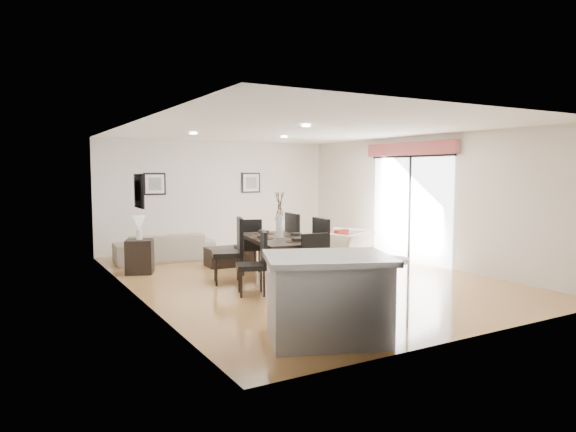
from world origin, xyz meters
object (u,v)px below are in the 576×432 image
dining_chair_foot (249,242)px  dining_chair_head (318,263)px  dining_chair_efar (298,240)px  coffee_table (230,256)px  dining_chair_enear (327,247)px  dining_chair_wnear (257,259)px  dining_chair_wfar (233,247)px  dining_table (280,242)px  bar_stool (393,268)px  sofa (164,247)px  kitchen_island (327,297)px  armchair (342,249)px  side_table (140,256)px

dining_chair_foot → dining_chair_head: bearing=104.0°
dining_chair_efar → coffee_table: (-0.74, 1.52, -0.46)m
dining_chair_enear → dining_chair_efar: dining_chair_efar is taller
dining_chair_wnear → dining_chair_head: 0.98m
dining_chair_wnear → dining_chair_foot: bearing=178.4°
dining_chair_head → dining_chair_wfar: bearing=119.0°
dining_table → dining_chair_head: bearing=-80.6°
dining_chair_head → bar_stool: (0.01, -1.68, 0.20)m
bar_stool → dining_chair_wnear: bearing=106.8°
dining_chair_enear → dining_chair_head: (-0.66, -0.73, -0.09)m
sofa → kitchen_island: size_ratio=1.21×
dining_chair_enear → bar_stool: bearing=169.9°
coffee_table → dining_chair_foot: bearing=-83.4°
sofa → dining_chair_wnear: bearing=100.2°
bar_stool → sofa: bearing=100.4°
dining_chair_efar → dining_chair_wnear: bearing=131.3°
armchair → bar_stool: bearing=36.7°
dining_chair_wfar → bar_stool: size_ratio=1.31×
dining_chair_enear → armchair: bearing=-39.3°
sofa → dining_chair_enear: 4.10m
dining_table → side_table: size_ratio=3.16×
armchair → side_table: armchair is taller
side_table → bar_stool: size_ratio=0.74×
dining_chair_foot → dining_chair_enear: bearing=125.7°
dining_chair_wfar → dining_chair_enear: dining_chair_enear is taller
dining_chair_foot → dining_table: bearing=104.2°
sofa → dining_chair_head: 4.55m
dining_chair_efar → coffee_table: size_ratio=1.22×
dining_chair_foot → bar_stool: dining_chair_foot is taller
dining_chair_wnear → dining_chair_wfar: 0.97m
dining_chair_efar → dining_chair_wfar: bearing=96.6°
dining_chair_efar → bar_stool: (-0.65, -3.37, 0.10)m
dining_chair_head → coffee_table: 3.24m
side_table → dining_chair_wfar: bearing=-54.2°
dining_table → dining_chair_wnear: 0.88m
dining_chair_wnear → coffee_table: dining_chair_wnear is taller
dining_chair_head → dining_chair_foot: (-0.03, 2.40, 0.02)m
sofa → dining_chair_wfar: size_ratio=1.81×
dining_chair_enear → dining_table: bearing=59.8°
dining_table → coffee_table: bearing=100.9°
sofa → dining_chair_head: (1.10, -4.41, 0.25)m
dining_chair_foot → bar_stool: bearing=103.9°
dining_chair_enear → dining_chair_foot: 1.82m
dining_chair_wfar → kitchen_island: dining_chair_wfar is taller
armchair → coffee_table: bearing=-58.5°
kitchen_island → side_table: bearing=122.6°
dining_chair_wfar → dining_chair_enear: (1.35, -0.93, 0.01)m
dining_chair_head → dining_chair_foot: bearing=97.1°
dining_table → dining_chair_head: size_ratio=2.07×
dining_chair_head → side_table: (-1.89, 3.33, -0.23)m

